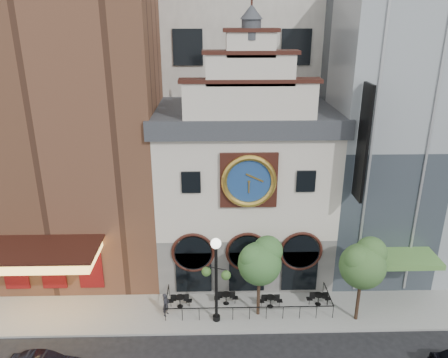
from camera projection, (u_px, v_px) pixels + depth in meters
name	position (u px, v px, depth m)	size (l,w,h in m)	color
ground	(251.00, 334.00, 26.58)	(120.00, 120.00, 0.00)	black
sidewalk	(248.00, 307.00, 28.89)	(44.00, 5.00, 0.15)	gray
clock_building	(244.00, 185.00, 31.54)	(12.60, 8.78, 18.65)	#605E5B
theater_building	(62.00, 99.00, 31.13)	(14.00, 15.60, 25.00)	brown
retail_building	(416.00, 130.00, 32.66)	(14.00, 14.40, 20.00)	gray
cafe_railing	(248.00, 301.00, 28.71)	(10.60, 2.60, 0.90)	black
bistro_0	(180.00, 301.00, 28.69)	(1.58, 0.68, 0.90)	black
bistro_1	(226.00, 298.00, 28.98)	(1.58, 0.68, 0.90)	black
bistro_2	(270.00, 301.00, 28.68)	(1.58, 0.68, 0.90)	black
bistro_3	(318.00, 298.00, 28.91)	(1.58, 0.68, 0.90)	black
pedestrian	(166.00, 304.00, 27.79)	(0.58, 0.38, 1.58)	black
lamppost	(216.00, 271.00, 26.33)	(1.78, 1.02, 5.79)	black
tree_left	(260.00, 260.00, 26.81)	(2.80, 2.70, 5.39)	#382619
tree_right	(363.00, 262.00, 26.30)	(2.90, 2.79, 5.58)	#382619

